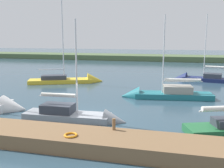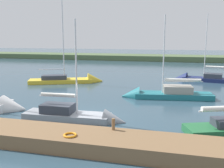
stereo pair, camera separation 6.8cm
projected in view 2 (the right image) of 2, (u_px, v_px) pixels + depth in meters
The scene contains 9 objects.
ground_plane at pixel (88, 117), 17.96m from camera, with size 200.00×200.00×0.00m, color #2D4756.
far_shoreline at pixel (152, 60), 62.08m from camera, with size 180.00×8.00×2.40m, color #4C603D.
dock_pier at pixel (57, 138), 13.28m from camera, with size 27.87×2.43×0.74m, color brown.
mooring_post_near at pixel (113, 124), 13.30m from camera, with size 0.17×0.17×0.60m, color brown.
life_ring_buoy at pixel (70, 135), 12.51m from camera, with size 0.66×0.66×0.10m, color orange.
sailboat_mid_channel at pixel (73, 81), 31.52m from camera, with size 8.97×5.31×10.82m.
sailboat_near_dock at pixel (161, 96), 23.50m from camera, with size 8.32×2.92×8.20m.
sailboat_inner_slip at pixel (199, 80), 32.75m from camera, with size 7.62×3.31×9.10m.
sailboat_far_left at pixel (79, 118), 17.26m from camera, with size 7.03×1.83×7.36m.
Camera 2 is at (-5.80, 16.34, 5.46)m, focal length 41.49 mm.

